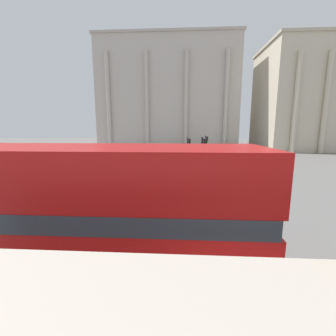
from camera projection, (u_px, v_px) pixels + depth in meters
The scene contains 8 objects.
double_decker_bus at pixel (67, 216), 6.01m from camera, with size 10.28×2.74×4.19m.
plaza_building_left at pixel (168, 96), 56.30m from camera, with size 33.02×15.56×25.24m.
traffic_light_near at pixel (203, 162), 13.38m from camera, with size 0.42×0.24×4.13m.
traffic_light_mid at pixel (188, 151), 21.41m from camera, with size 0.42×0.24×3.77m.
traffic_light_far at pixel (206, 147), 26.73m from camera, with size 0.42×0.24×3.77m.
pedestrian_olive at pixel (172, 159), 27.41m from camera, with size 0.32×0.32×1.59m.
pedestrian_red at pixel (243, 165), 22.03m from camera, with size 0.32×0.32×1.82m.
pedestrian_blue at pixel (136, 167), 21.75m from camera, with size 0.32×0.32×1.64m.
Camera 1 is at (-1.11, -2.41, 4.64)m, focal length 24.00 mm.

